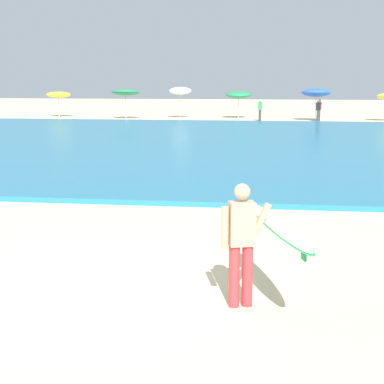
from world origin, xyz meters
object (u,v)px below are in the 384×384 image
beach_umbrella_0 (58,95)px  beach_umbrella_1 (126,92)px  beachgoer_near_row_left (318,110)px  beach_umbrella_4 (316,93)px  beach_umbrella_3 (239,95)px  beach_umbrella_2 (180,91)px  beachgoer_near_row_mid (260,110)px  beachgoer_near_row_right (319,110)px  surfer_with_board (260,233)px

beach_umbrella_0 → beach_umbrella_1: size_ratio=0.88×
beach_umbrella_0 → beachgoer_near_row_left: (20.57, -2.60, -0.97)m
beach_umbrella_1 → beach_umbrella_4: bearing=-0.9°
beach_umbrella_4 → beachgoer_near_row_left: beach_umbrella_4 is taller
beach_umbrella_1 → beach_umbrella_3: size_ratio=1.07×
beach_umbrella_0 → beach_umbrella_3: bearing=1.4°
beach_umbrella_1 → beach_umbrella_3: 8.85m
beach_umbrella_0 → beach_umbrella_2: (10.03, -0.01, 0.34)m
beachgoer_near_row_mid → beach_umbrella_3: bearing=123.2°
beachgoer_near_row_left → beach_umbrella_0: bearing=172.8°
beachgoer_near_row_left → beach_umbrella_4: bearing=100.5°
beach_umbrella_4 → beachgoer_near_row_right: 1.26m
beach_umbrella_4 → beach_umbrella_3: bearing=159.1°
surfer_with_board → beach_umbrella_0: 41.59m
beach_umbrella_0 → beachgoer_near_row_right: 20.80m
surfer_with_board → beach_umbrella_3: bearing=93.3°
beach_umbrella_0 → beachgoer_near_row_left: beach_umbrella_0 is taller
beach_umbrella_2 → beach_umbrella_3: 4.62m
beach_umbrella_3 → beach_umbrella_0: bearing=-178.6°
beach_umbrella_2 → beachgoer_near_row_left: (10.53, -2.59, -1.30)m
surfer_with_board → beach_umbrella_4: size_ratio=1.05×
beach_umbrella_4 → beachgoer_near_row_left: bearing=-79.5°
beach_umbrella_1 → beach_umbrella_2: beach_umbrella_2 is taller
beach_umbrella_2 → beachgoer_near_row_left: size_ratio=1.58×
surfer_with_board → beach_umbrella_4: beach_umbrella_4 is taller
beach_umbrella_4 → beachgoer_near_row_right: size_ratio=1.53×
surfer_with_board → beach_umbrella_1: size_ratio=1.07×
beach_umbrella_1 → beachgoer_near_row_left: size_ratio=1.50×
beach_umbrella_4 → beachgoer_near_row_right: beach_umbrella_4 is taller
beach_umbrella_2 → beachgoer_near_row_mid: beach_umbrella_2 is taller
beach_umbrella_1 → beachgoer_near_row_right: 14.75m
surfer_with_board → beach_umbrella_1: 37.99m
surfer_with_board → beachgoer_near_row_mid: surfer_with_board is taller
beach_umbrella_0 → beach_umbrella_4: beach_umbrella_4 is taller
surfer_with_board → beach_umbrella_2: beach_umbrella_2 is taller
beach_umbrella_3 → beachgoer_near_row_mid: 3.32m
beach_umbrella_2 → beach_umbrella_3: size_ratio=1.12×
beach_umbrella_4 → beachgoer_near_row_left: 1.44m
beach_umbrella_3 → beachgoer_near_row_mid: beach_umbrella_3 is taller
beach_umbrella_0 → beachgoer_near_row_right: size_ratio=1.32×
beach_umbrella_1 → beach_umbrella_3: bearing=12.9°
beach_umbrella_2 → beach_umbrella_4: size_ratio=1.03×
surfer_with_board → beach_umbrella_3: beach_umbrella_3 is taller
beachgoer_near_row_left → beach_umbrella_1: bearing=176.2°
beach_umbrella_2 → surfer_with_board: bearing=-79.9°
surfer_with_board → beach_umbrella_0: (-16.82, 38.03, 0.78)m
beachgoer_near_row_left → beachgoer_near_row_mid: same height
beach_umbrella_1 → beach_umbrella_3: beach_umbrella_1 is taller
beach_umbrella_1 → beachgoer_near_row_mid: beach_umbrella_1 is taller
surfer_with_board → beachgoer_near_row_right: 36.40m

